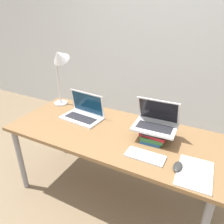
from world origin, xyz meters
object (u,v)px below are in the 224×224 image
object	(u,v)px
book_stack	(155,133)
notepad	(195,173)
laptop_left	(84,113)
wireless_keyboard	(145,156)
mouse	(178,167)
desk_lamp	(59,63)
laptop_on_books	(156,122)

from	to	relation	value
book_stack	notepad	world-z (taller)	book_stack
laptop_left	notepad	size ratio (longest dim) A/B	1.23
wireless_keyboard	notepad	distance (m)	0.33
wireless_keyboard	mouse	xyz separation A→B (m)	(0.23, -0.02, 0.01)
desk_lamp	book_stack	bearing A→B (deg)	-8.33
wireless_keyboard	laptop_left	bearing A→B (deg)	157.67
laptop_left	mouse	world-z (taller)	laptop_left
desk_lamp	laptop_left	bearing A→B (deg)	-19.83
book_stack	wireless_keyboard	size ratio (longest dim) A/B	0.98
mouse	notepad	world-z (taller)	mouse
wireless_keyboard	notepad	bearing A→B (deg)	-2.98
laptop_on_books	book_stack	bearing A→B (deg)	-35.74
book_stack	notepad	distance (m)	0.44
laptop_left	mouse	distance (m)	0.99
laptop_on_books	notepad	xyz separation A→B (m)	(0.35, -0.28, -0.14)
book_stack	laptop_on_books	xyz separation A→B (m)	(-0.01, 0.00, 0.09)
laptop_left	wireless_keyboard	xyz separation A→B (m)	(0.71, -0.29, -0.04)
book_stack	notepad	size ratio (longest dim) A/B	0.85
laptop_left	notepad	world-z (taller)	laptop_left
laptop_on_books	wireless_keyboard	size ratio (longest dim) A/B	1.21
laptop_on_books	mouse	xyz separation A→B (m)	(0.24, -0.28, -0.13)
laptop_on_books	desk_lamp	distance (m)	1.07
book_stack	desk_lamp	size ratio (longest dim) A/B	0.44
mouse	notepad	bearing A→B (deg)	-0.41
laptop_on_books	wireless_keyboard	xyz separation A→B (m)	(0.02, -0.26, -0.14)
laptop_left	laptop_on_books	distance (m)	0.70
laptop_left	desk_lamp	size ratio (longest dim) A/B	0.64
book_stack	laptop_on_books	bearing A→B (deg)	144.26
mouse	laptop_on_books	bearing A→B (deg)	131.15
laptop_on_books	mouse	distance (m)	0.39
laptop_on_books	mouse	bearing A→B (deg)	-48.85
mouse	desk_lamp	xyz separation A→B (m)	(-1.26, 0.42, 0.44)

